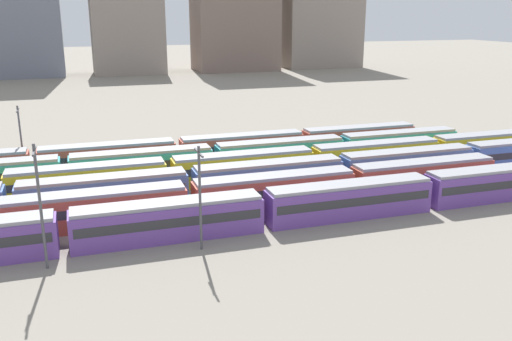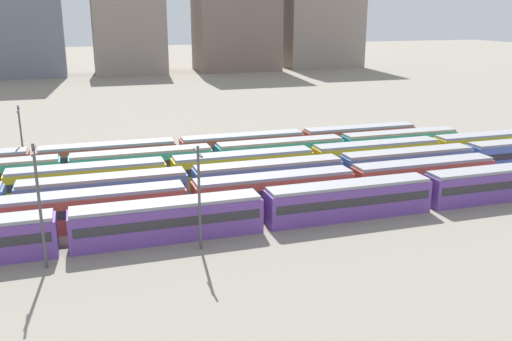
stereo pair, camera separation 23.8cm
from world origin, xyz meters
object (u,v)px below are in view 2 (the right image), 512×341
object	(u,v)px
train_track_2	(269,177)
train_track_5	(178,151)
catenary_pole_1	(21,135)
train_track_0	(349,200)
train_track_3	(243,167)
train_track_4	(214,158)
train_track_1	(189,199)
catenary_pole_2	(39,201)
catenary_pole_0	(199,193)

from	to	relation	value
train_track_2	train_track_5	bearing A→B (deg)	117.28
catenary_pole_1	train_track_2	bearing A→B (deg)	-33.23
train_track_0	train_track_3	distance (m)	17.03
catenary_pole_1	train_track_4	bearing A→B (deg)	-18.65
train_track_1	catenary_pole_2	xyz separation A→B (m)	(-13.88, -8.28, 4.04)
train_track_0	train_track_1	bearing A→B (deg)	161.85
catenary_pole_0	train_track_5	bearing A→B (deg)	83.74
train_track_1	train_track_3	size ratio (longest dim) A/B	0.80
train_track_4	catenary_pole_1	world-z (taller)	catenary_pole_1
train_track_1	train_track_5	size ratio (longest dim) A/B	1.00
train_track_0	catenary_pole_1	bearing A→B (deg)	139.25
train_track_0	train_track_2	distance (m)	11.66
catenary_pole_0	catenary_pole_1	xyz separation A→B (m)	(-17.10, 32.25, -0.35)
train_track_5	catenary_pole_1	size ratio (longest dim) A/B	8.33
train_track_0	catenary_pole_1	distance (m)	44.50
train_track_5	catenary_pole_2	bearing A→B (deg)	-119.46
train_track_2	catenary_pole_1	bearing A→B (deg)	146.77
train_track_5	catenary_pole_1	bearing A→B (deg)	171.67
train_track_4	catenary_pole_2	distance (m)	31.62
catenary_pole_2	train_track_5	bearing A→B (deg)	60.54
train_track_2	train_track_3	xyz separation A→B (m)	(-1.56, 5.20, 0.00)
train_track_2	catenary_pole_0	xyz separation A→B (m)	(-11.26, -13.68, 3.46)
train_track_2	catenary_pole_1	xyz separation A→B (m)	(-28.35, 18.57, 3.11)
train_track_1	catenary_pole_1	world-z (taller)	catenary_pole_1
train_track_3	catenary_pole_2	distance (m)	29.83
train_track_0	train_track_3	bearing A→B (deg)	113.65
catenary_pole_1	catenary_pole_2	size ratio (longest dim) A/B	0.83
train_track_4	catenary_pole_0	distance (m)	25.35
catenary_pole_2	catenary_pole_1	bearing A→B (deg)	96.91
train_track_2	catenary_pole_0	bearing A→B (deg)	-129.45
train_track_1	train_track_2	world-z (taller)	same
train_track_3	train_track_5	xyz separation A→B (m)	(-6.49, 10.40, 0.00)
catenary_pole_0	catenary_pole_1	bearing A→B (deg)	117.92
train_track_0	train_track_4	xyz separation A→B (m)	(-9.40, 20.80, 0.00)
catenary_pole_0	train_track_4	bearing A→B (deg)	73.51
catenary_pole_1	train_track_5	bearing A→B (deg)	-8.33
train_track_1	catenary_pole_1	size ratio (longest dim) A/B	8.33
train_track_1	train_track_5	world-z (taller)	same
catenary_pole_0	catenary_pole_2	bearing A→B (deg)	179.12
train_track_3	catenary_pole_2	size ratio (longest dim) A/B	8.69
catenary_pole_2	train_track_4	bearing A→B (deg)	49.58
train_track_1	train_track_3	bearing A→B (deg)	49.03
train_track_1	train_track_0	bearing A→B (deg)	-18.15
train_track_3	train_track_5	distance (m)	12.26
train_track_4	catenary_pole_0	world-z (taller)	catenary_pole_0
train_track_4	train_track_1	bearing A→B (deg)	-112.49
train_track_5	train_track_1	bearing A→B (deg)	-96.97
train_track_3	catenary_pole_1	world-z (taller)	catenary_pole_1
train_track_2	catenary_pole_2	xyz separation A→B (m)	(-24.47, -13.48, 4.04)
train_track_3	catenary_pole_1	distance (m)	30.11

